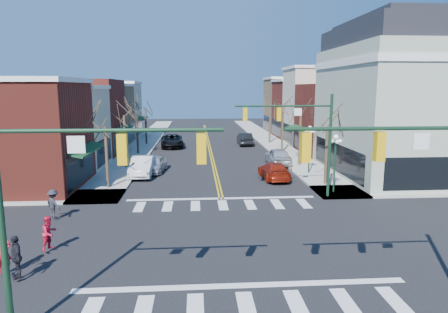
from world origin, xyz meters
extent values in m
plane|color=black|center=(0.00, 0.00, 0.00)|extent=(160.00, 160.00, 0.00)
cube|color=#9E9B93|center=(-8.75, 20.00, 0.07)|extent=(3.50, 70.00, 0.15)
cube|color=#9E9B93|center=(8.75, 20.00, 0.07)|extent=(3.50, 70.00, 0.15)
cube|color=maroon|center=(-15.50, 11.75, 4.00)|extent=(10.00, 8.50, 8.00)
cube|color=beige|center=(-15.50, 19.50, 3.75)|extent=(10.00, 7.00, 7.50)
cube|color=maroon|center=(-15.50, 27.50, 4.25)|extent=(10.00, 9.00, 8.50)
cube|color=#997A54|center=(-15.50, 35.75, 3.90)|extent=(10.00, 7.50, 7.80)
cube|color=beige|center=(-15.50, 43.50, 4.10)|extent=(10.00, 8.00, 8.20)
cube|color=maroon|center=(15.50, 25.75, 4.00)|extent=(10.00, 8.50, 8.00)
cube|color=beige|center=(15.50, 33.50, 5.00)|extent=(10.00, 7.00, 10.00)
cube|color=maroon|center=(15.50, 41.00, 4.25)|extent=(10.00, 8.00, 8.50)
cube|color=#997A54|center=(15.50, 49.00, 4.50)|extent=(10.00, 8.00, 9.00)
cube|color=#A1AD95|center=(16.50, 14.50, 5.50)|extent=(12.00, 14.00, 11.00)
cube|color=white|center=(16.50, 14.50, 9.60)|extent=(12.25, 14.25, 0.50)
cube|color=black|center=(16.50, 14.50, 11.90)|extent=(11.40, 13.40, 1.80)
cube|color=black|center=(16.50, 14.50, 13.00)|extent=(9.80, 11.80, 0.60)
cylinder|color=#14331E|center=(-7.40, -7.40, 3.60)|extent=(0.20, 0.20, 7.20)
cylinder|color=#14331E|center=(-4.15, -7.40, 6.40)|extent=(6.50, 0.12, 0.12)
cube|color=gold|center=(-3.83, -7.40, 5.85)|extent=(0.28, 0.28, 0.90)
cube|color=gold|center=(-1.55, -7.40, 5.85)|extent=(0.28, 0.28, 0.90)
cylinder|color=#14331E|center=(4.15, -7.40, 6.40)|extent=(6.50, 0.12, 0.12)
cube|color=gold|center=(3.83, -7.40, 5.85)|extent=(0.28, 0.28, 0.90)
cube|color=gold|center=(1.55, -7.40, 5.85)|extent=(0.28, 0.28, 0.90)
cylinder|color=#14331E|center=(7.40, 7.40, 3.60)|extent=(0.20, 0.20, 7.20)
cylinder|color=#14331E|center=(4.15, 7.40, 6.40)|extent=(6.50, 0.12, 0.12)
cube|color=gold|center=(3.83, 7.40, 5.85)|extent=(0.28, 0.28, 0.90)
cube|color=gold|center=(1.55, 7.40, 5.85)|extent=(0.28, 0.28, 0.90)
cylinder|color=#14331E|center=(8.20, 8.50, 2.00)|extent=(0.12, 0.12, 4.00)
sphere|color=white|center=(8.20, 8.50, 4.15)|extent=(0.36, 0.36, 0.36)
cylinder|color=#14331E|center=(8.20, 15.00, 2.00)|extent=(0.12, 0.12, 4.00)
sphere|color=white|center=(8.20, 15.00, 4.15)|extent=(0.36, 0.36, 0.36)
cylinder|color=#382B21|center=(-8.40, 11.00, 2.38)|extent=(0.24, 0.24, 4.76)
cylinder|color=#382B21|center=(-8.40, 19.00, 2.52)|extent=(0.24, 0.24, 5.04)
cylinder|color=#382B21|center=(-8.40, 27.00, 2.27)|extent=(0.24, 0.24, 4.55)
cylinder|color=#382B21|center=(-8.40, 35.00, 2.45)|extent=(0.24, 0.24, 4.90)
cylinder|color=#382B21|center=(8.40, 11.00, 2.31)|extent=(0.24, 0.24, 4.62)
cylinder|color=#382B21|center=(8.40, 19.00, 2.59)|extent=(0.24, 0.24, 5.18)
cylinder|color=#382B21|center=(8.40, 27.00, 2.42)|extent=(0.24, 0.24, 4.83)
cylinder|color=#382B21|center=(8.40, 35.00, 2.48)|extent=(0.24, 0.24, 4.97)
imported|color=silver|center=(-5.49, 16.98, 0.74)|extent=(2.27, 4.52, 1.48)
imported|color=silver|center=(-6.40, 15.51, 0.85)|extent=(1.82, 5.16, 1.70)
imported|color=black|center=(-4.80, 32.31, 0.83)|extent=(3.18, 6.15, 1.66)
imported|color=maroon|center=(4.80, 13.46, 0.72)|extent=(2.20, 5.02, 1.43)
imported|color=silver|center=(6.40, 19.79, 0.85)|extent=(2.17, 5.05, 1.70)
imported|color=black|center=(4.80, 33.75, 0.81)|extent=(1.74, 4.95, 1.63)
imported|color=red|center=(-9.57, -3.14, 1.03)|extent=(0.75, 0.62, 1.76)
imported|color=red|center=(-8.55, -0.82, 0.96)|extent=(0.90, 0.98, 1.63)
imported|color=black|center=(-8.85, -3.58, 1.02)|extent=(0.91, 1.09, 1.75)
imported|color=#212229|center=(-10.00, 3.95, 0.98)|extent=(1.23, 1.15, 1.67)
camera|label=1|loc=(-1.70, -18.96, 7.61)|focal=32.00mm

